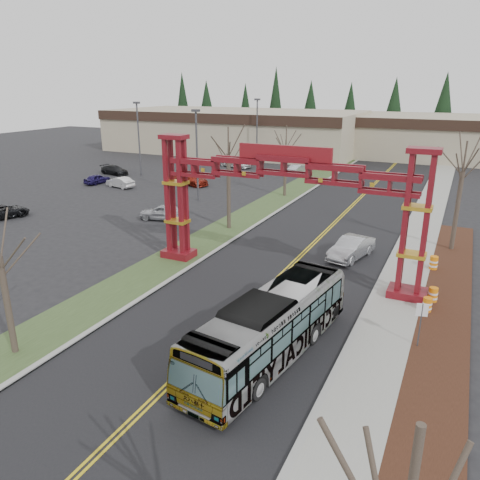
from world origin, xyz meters
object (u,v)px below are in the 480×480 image
Objects in this scene: light_pole_near at (197,149)px; parked_car_mid_a at (191,179)px; retail_building_west at (235,131)px; barrel_north at (433,263)px; gateway_arch at (283,188)px; parked_car_far_c at (114,170)px; bare_tree_right_far at (463,172)px; silver_sedan at (351,248)px; street_sign at (421,316)px; retail_building_east at (468,138)px; transit_bus at (270,327)px; light_pole_far at (257,127)px; parked_car_near_c at (3,211)px; parked_car_near_b at (120,182)px; parked_car_near_a at (163,212)px; barrel_south at (427,305)px; light_pole_mid at (139,134)px; parked_car_far_b at (237,163)px; parked_car_far_a at (298,169)px; barrel_mid at (433,295)px; parked_car_mid_b at (97,179)px; bare_tree_median_mid at (228,154)px; bare_tree_median_far at (286,146)px.

parked_car_mid_a is at bearing 126.92° from light_pole_near.
retail_building_west is 62.40m from barrel_north.
gateway_arch is 42.43m from parked_car_far_c.
gateway_arch is 14.47m from bare_tree_right_far.
silver_sedan is 12.37m from street_sign.
retail_building_east reaches higher than parked_car_mid_a.
parked_car_mid_a is (-23.94, 32.16, -0.82)m from transit_bus.
parked_car_near_c is at bearing -102.22° from light_pole_far.
bare_tree_right_far reaches higher than retail_building_east.
parked_car_near_a is at bearing 64.59° from parked_car_near_b.
bare_tree_right_far reaches higher than barrel_south.
parked_car_near_c is at bearing -88.77° from retail_building_west.
parked_car_far_b is at bearing 52.05° from light_pole_mid.
bare_tree_right_far is (21.08, -25.34, 5.34)m from parked_car_far_a.
barrel_south is (-0.75, -63.43, -3.05)m from retail_building_east.
barrel_mid is at bearing -32.36° from light_pole_near.
street_sign reaches higher than parked_car_far_b.
retail_building_west is 59.14m from bare_tree_right_far.
light_pole_mid reaches higher than parked_car_near_a.
parked_car_mid_a reaches higher than parked_car_near_c.
light_pole_near is at bearing 139.21° from street_sign.
light_pole_near reaches higher than parked_car_far_a.
retail_building_west reaches higher than parked_car_mid_a.
barrel_south is at bearing -97.06° from barrel_mid.
light_pole_far is (9.81, -12.08, 2.04)m from retail_building_west.
transit_bus is 3.09× the size of parked_car_mid_b.
retail_building_east is 56.65m from barrel_north.
parked_car_near_b is 15.97m from parked_car_near_c.
parked_car_mid_a is 11.24m from light_pole_mid.
parked_car_far_b is 0.53× the size of light_pole_far.
gateway_arch is 46.49m from light_pole_far.
light_pole_near is at bearing 175.98° from parked_car_mid_b.
parked_car_far_c is (-6.43, 6.59, -0.02)m from parked_car_near_b.
retail_building_west is 9.64× the size of silver_sedan.
parked_car_near_a is at bearing 93.33° from parked_car_far_a.
parked_car_near_b is (-30.96, 27.06, -0.91)m from transit_bus.
gateway_arch reaches higher than parked_car_near_a.
parked_car_near_a is at bearing -48.03° from light_pole_mid.
gateway_arch is 4.16× the size of parked_car_far_c.
retail_building_east is at bearing -117.83° from parked_car_far_a.
light_pole_mid is at bearing 147.58° from barrel_mid.
light_pole_mid is (3.74, 1.15, 5.10)m from parked_car_far_c.
transit_bus is 21.23m from bare_tree_median_mid.
bare_tree_median_far is at bearing 90.00° from bare_tree_median_mid.
silver_sedan is 37.80m from parked_car_mid_b.
silver_sedan is (3.42, 5.36, -5.20)m from gateway_arch.
retail_building_west is at bearing 46.94° from parked_car_far_b.
parked_car_mid_b is at bearing -60.16° from parked_car_near_c.
light_pole_mid is at bearing 159.74° from bare_tree_right_far.
barrel_south is at bearing -9.06° from gateway_arch.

